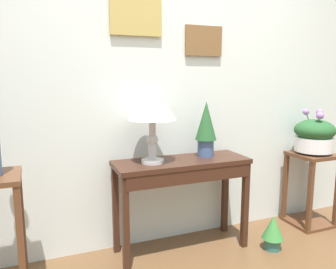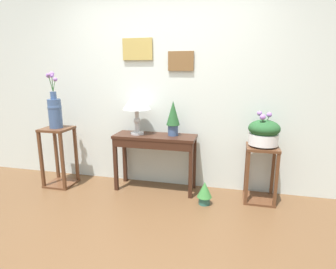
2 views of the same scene
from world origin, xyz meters
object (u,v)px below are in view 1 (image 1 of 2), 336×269
(potted_plant_floor, at_px, (273,231))
(planter_bowl_wide_right, at_px, (314,135))
(table_lamp, at_px, (152,106))
(potted_plant_on_console, at_px, (206,126))
(pedestal_stand_right, at_px, (310,189))
(console_table, at_px, (183,176))

(potted_plant_floor, bearing_deg, planter_bowl_wide_right, 22.66)
(table_lamp, bearing_deg, potted_plant_floor, -16.72)
(potted_plant_on_console, height_order, pedestal_stand_right, potted_plant_on_console)
(table_lamp, bearing_deg, planter_bowl_wide_right, -0.42)
(pedestal_stand_right, height_order, planter_bowl_wide_right, planter_bowl_wide_right)
(table_lamp, xyz_separation_m, pedestal_stand_right, (1.53, -0.01, -0.81))
(console_table, relative_size, potted_plant_on_console, 2.38)
(console_table, relative_size, table_lamp, 1.84)
(potted_plant_floor, bearing_deg, potted_plant_on_console, 145.24)
(console_table, height_order, pedestal_stand_right, console_table)
(console_table, relative_size, potted_plant_floor, 3.73)
(table_lamp, xyz_separation_m, potted_plant_on_console, (0.46, 0.04, -0.18))
(potted_plant_on_console, height_order, potted_plant_floor, potted_plant_on_console)
(potted_plant_on_console, relative_size, pedestal_stand_right, 0.64)
(table_lamp, xyz_separation_m, potted_plant_floor, (0.90, -0.27, -0.99))
(potted_plant_floor, bearing_deg, pedestal_stand_right, 22.67)
(console_table, distance_m, potted_plant_on_console, 0.43)
(potted_plant_on_console, distance_m, potted_plant_floor, 0.98)
(console_table, height_order, potted_plant_on_console, potted_plant_on_console)
(pedestal_stand_right, bearing_deg, table_lamp, 179.60)
(console_table, height_order, planter_bowl_wide_right, planter_bowl_wide_right)
(potted_plant_on_console, distance_m, planter_bowl_wide_right, 1.08)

